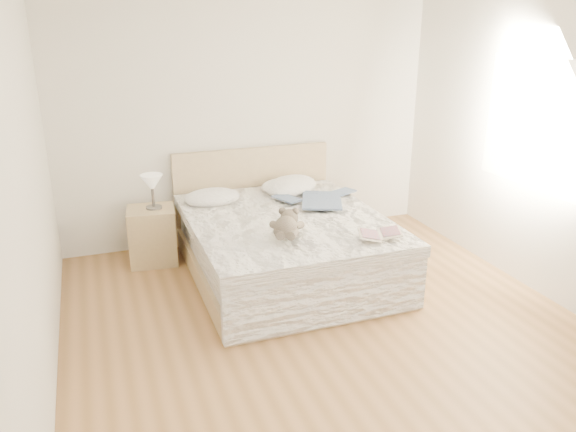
# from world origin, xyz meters

# --- Properties ---
(floor) EXTENTS (4.00, 4.50, 0.00)m
(floor) POSITION_xyz_m (0.00, 0.00, 0.00)
(floor) COLOR brown
(floor) RESTS_ON ground
(wall_back) EXTENTS (4.00, 0.02, 2.70)m
(wall_back) POSITION_xyz_m (0.00, 2.25, 1.35)
(wall_back) COLOR silver
(wall_back) RESTS_ON ground
(wall_left) EXTENTS (0.02, 4.50, 2.70)m
(wall_left) POSITION_xyz_m (-2.00, 0.00, 1.35)
(wall_left) COLOR silver
(wall_left) RESTS_ON ground
(wall_right) EXTENTS (0.02, 4.50, 2.70)m
(wall_right) POSITION_xyz_m (2.00, 0.00, 1.35)
(wall_right) COLOR silver
(wall_right) RESTS_ON ground
(window) EXTENTS (0.02, 1.30, 1.10)m
(window) POSITION_xyz_m (1.99, 0.30, 1.45)
(window) COLOR white
(window) RESTS_ON wall_right
(bed) EXTENTS (1.72, 2.14, 1.00)m
(bed) POSITION_xyz_m (0.00, 1.19, 0.31)
(bed) COLOR tan
(bed) RESTS_ON floor
(nightstand) EXTENTS (0.49, 0.45, 0.56)m
(nightstand) POSITION_xyz_m (-1.13, 1.86, 0.28)
(nightstand) COLOR tan
(nightstand) RESTS_ON floor
(table_lamp) EXTENTS (0.28, 0.28, 0.34)m
(table_lamp) POSITION_xyz_m (-1.09, 1.86, 0.80)
(table_lamp) COLOR #504B45
(table_lamp) RESTS_ON nightstand
(pillow_left) EXTENTS (0.56, 0.40, 0.17)m
(pillow_left) POSITION_xyz_m (-0.54, 1.76, 0.64)
(pillow_left) COLOR white
(pillow_left) RESTS_ON bed
(pillow_middle) EXTENTS (0.58, 0.42, 0.17)m
(pillow_middle) POSITION_xyz_m (0.29, 1.87, 0.64)
(pillow_middle) COLOR white
(pillow_middle) RESTS_ON bed
(pillow_right) EXTENTS (0.79, 0.74, 0.19)m
(pillow_right) POSITION_xyz_m (0.33, 1.87, 0.64)
(pillow_right) COLOR white
(pillow_right) RESTS_ON bed
(blouse) EXTENTS (0.78, 0.81, 0.02)m
(blouse) POSITION_xyz_m (0.45, 1.34, 0.63)
(blouse) COLOR #3F5071
(blouse) RESTS_ON bed
(photo_book) EXTENTS (0.33, 0.25, 0.02)m
(photo_book) POSITION_xyz_m (-0.50, 1.69, 0.63)
(photo_book) COLOR silver
(photo_book) RESTS_ON bed
(childrens_book) EXTENTS (0.44, 0.37, 0.02)m
(childrens_book) POSITION_xyz_m (0.55, 0.35, 0.63)
(childrens_book) COLOR beige
(childrens_book) RESTS_ON bed
(teddy_bear) EXTENTS (0.36, 0.42, 0.19)m
(teddy_bear) POSITION_xyz_m (-0.20, 0.57, 0.65)
(teddy_bear) COLOR brown
(teddy_bear) RESTS_ON bed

